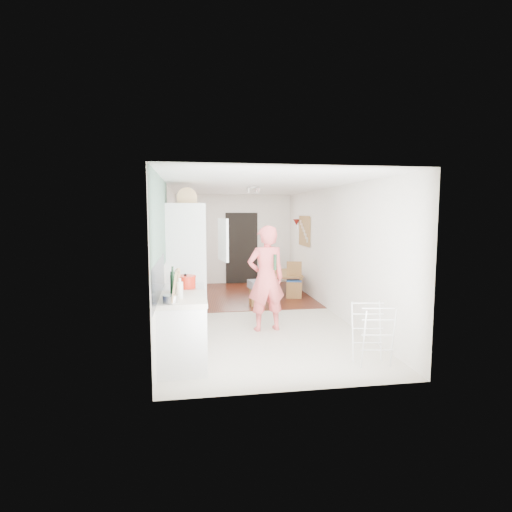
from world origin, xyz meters
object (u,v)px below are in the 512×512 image
object	(u,v)px
stool	(257,297)
dining_table	(284,284)
person	(266,269)
dining_chair	(294,280)
drying_rack	(372,335)

from	to	relation	value
stool	dining_table	bearing A→B (deg)	56.38
person	dining_chair	world-z (taller)	person
dining_chair	stool	size ratio (longest dim) A/B	2.15
dining_table	drying_rack	bearing A→B (deg)	-175.45
dining_chair	drying_rack	size ratio (longest dim) A/B	1.04
dining_chair	stool	world-z (taller)	dining_chair
dining_chair	stool	xyz separation A→B (m)	(-0.99, -0.69, -0.23)
person	drying_rack	xyz separation A→B (m)	(1.09, -1.77, -0.65)
person	dining_table	bearing A→B (deg)	-116.31
stool	drying_rack	bearing A→B (deg)	-74.89
dining_table	drying_rack	size ratio (longest dim) A/B	1.51
dining_table	stool	world-z (taller)	dining_table
person	dining_table	size ratio (longest dim) A/B	1.72
stool	drying_rack	xyz separation A→B (m)	(0.96, -3.55, 0.21)
dining_table	person	bearing A→B (deg)	165.64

